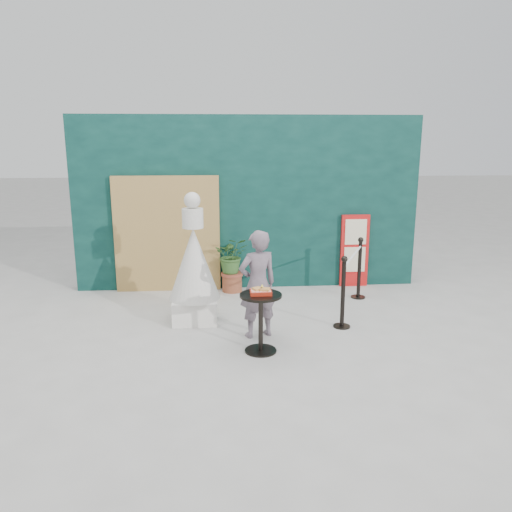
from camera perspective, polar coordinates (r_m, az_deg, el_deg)
name	(u,v)px	position (r m, az deg, el deg)	size (l,w,h in m)	color
ground	(263,359)	(6.17, 0.86, -11.65)	(60.00, 60.00, 0.00)	#ADAAA5
back_wall	(248,203)	(8.81, -0.97, 6.07)	(6.00, 0.30, 3.00)	#092A27
bamboo_fence	(167,234)	(8.71, -10.11, 2.45)	(1.80, 0.08, 2.00)	tan
woman	(258,284)	(6.60, 0.20, -3.24)	(0.53, 0.35, 1.45)	slate
menu_board	(354,251)	(9.08, 11.19, 0.58)	(0.50, 0.07, 1.30)	red
statue	(194,270)	(7.21, -7.08, -1.57)	(0.73, 0.73, 1.88)	white
cafe_table	(261,314)	(6.19, 0.55, -6.61)	(0.52, 0.52, 0.75)	black
food_basket	(261,291)	(6.10, 0.57, -4.05)	(0.26, 0.19, 0.11)	#A92412
planter	(232,260)	(8.62, -2.78, -0.49)	(0.57, 0.49, 0.96)	brown
stanchion_barrier	(352,280)	(7.76, 10.90, -2.74)	(0.84, 1.54, 1.03)	black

